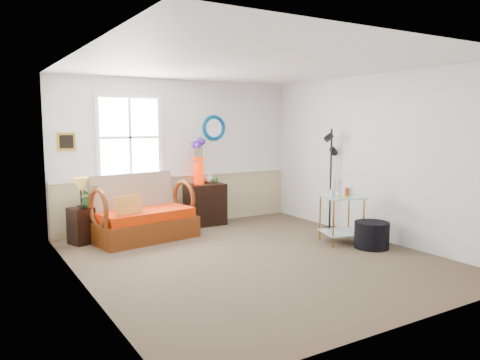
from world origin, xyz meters
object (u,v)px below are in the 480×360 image
lamp_stand (81,226)px  floor_lamp (331,179)px  loveseat (143,207)px  side_table (341,219)px  ottoman (372,235)px  cabinet (205,204)px

lamp_stand → floor_lamp: size_ratio=0.32×
lamp_stand → loveseat: bearing=-13.3°
side_table → ottoman: side_table is taller
loveseat → ottoman: loveseat is taller
cabinet → ottoman: 3.05m
cabinet → lamp_stand: bearing=-172.0°
loveseat → floor_lamp: bearing=-27.4°
loveseat → lamp_stand: bearing=157.7°
loveseat → ottoman: 3.54m
lamp_stand → side_table: side_table is taller
loveseat → floor_lamp: (3.02, -1.00, 0.36)m
loveseat → lamp_stand: loveseat is taller
loveseat → cabinet: bearing=9.6°
loveseat → side_table: 3.10m
side_table → floor_lamp: floor_lamp is taller
loveseat → ottoman: bearing=-49.0°
cabinet → side_table: 2.55m
side_table → lamp_stand: bearing=149.5°
lamp_stand → cabinet: bearing=5.8°
cabinet → ottoman: size_ratio=1.47×
side_table → ottoman: 0.52m
loveseat → ottoman: size_ratio=3.09×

